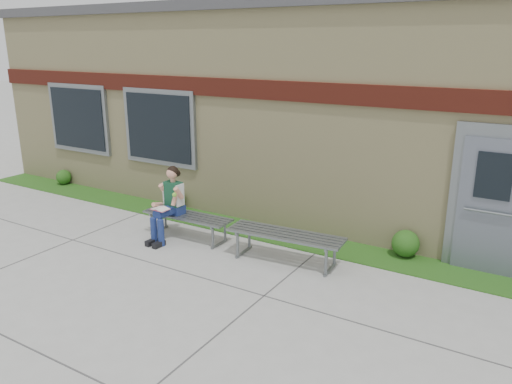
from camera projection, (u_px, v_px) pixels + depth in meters
The scene contains 9 objects.
ground at pixel (186, 293), 7.10m from camera, with size 80.00×80.00×0.00m, color #9E9E99.
grass_strip at pixel (275, 235), 9.23m from camera, with size 16.00×0.80×0.02m, color #244D14.
school_building at pixel (347, 102), 11.40m from camera, with size 16.20×6.22×4.20m.
bench_left at pixel (188, 220), 9.01m from camera, with size 1.72×0.51×0.44m.
bench_right at pixel (285, 240), 8.01m from camera, with size 1.94×0.68×0.49m.
girl at pixel (169, 202), 8.87m from camera, with size 0.48×0.81×1.33m.
shrub_west at pixel (64, 177), 12.43m from camera, with size 0.37×0.37×0.37m, color #244D14.
shrub_mid at pixel (177, 200), 10.63m from camera, with size 0.36×0.36×0.36m, color #244D14.
shrub_east at pixel (405, 243), 8.21m from camera, with size 0.45×0.45×0.45m, color #244D14.
Camera 1 is at (4.16, -4.95, 3.42)m, focal length 35.00 mm.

